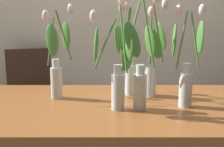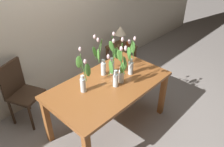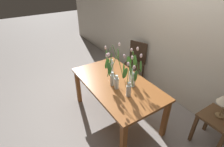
{
  "view_description": "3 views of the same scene",
  "coord_description": "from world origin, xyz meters",
  "px_view_note": "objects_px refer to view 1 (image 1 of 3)",
  "views": [
    {
      "loc": [
        -0.01,
        -1.48,
        1.19
      ],
      "look_at": [
        -0.01,
        0.02,
        0.9
      ],
      "focal_mm": 45.3,
      "sensor_mm": 36.0,
      "label": 1
    },
    {
      "loc": [
        -1.66,
        -1.63,
        2.39
      ],
      "look_at": [
        -0.02,
        -0.08,
        0.94
      ],
      "focal_mm": 35.44,
      "sensor_mm": 36.0,
      "label": 2
    },
    {
      "loc": [
        1.87,
        -1.29,
        2.3
      ],
      "look_at": [
        -0.04,
        -0.07,
        0.91
      ],
      "focal_mm": 27.61,
      "sensor_mm": 36.0,
      "label": 3
    }
  ],
  "objects_px": {
    "tulip_vase_0": "(116,73)",
    "tulip_vase_3": "(127,63)",
    "tulip_vase_1": "(139,73)",
    "dining_chair": "(31,94)",
    "dining_table": "(113,120)",
    "tulip_vase_5": "(152,65)",
    "tulip_vase_4": "(186,71)",
    "tulip_vase_2": "(57,66)"
  },
  "relations": [
    {
      "from": "tulip_vase_0",
      "to": "tulip_vase_3",
      "type": "height_order",
      "value": "tulip_vase_0"
    },
    {
      "from": "tulip_vase_1",
      "to": "dining_chair",
      "type": "distance_m",
      "value": 1.47
    },
    {
      "from": "dining_table",
      "to": "tulip_vase_0",
      "type": "distance_m",
      "value": 0.31
    },
    {
      "from": "dining_table",
      "to": "tulip_vase_3",
      "type": "xyz_separation_m",
      "value": [
        0.08,
        0.22,
        0.28
      ]
    },
    {
      "from": "tulip_vase_1",
      "to": "tulip_vase_5",
      "type": "height_order",
      "value": "tulip_vase_1"
    },
    {
      "from": "dining_table",
      "to": "tulip_vase_4",
      "type": "xyz_separation_m",
      "value": [
        0.37,
        -0.05,
        0.28
      ]
    },
    {
      "from": "tulip_vase_0",
      "to": "tulip_vase_3",
      "type": "bearing_deg",
      "value": 77.87
    },
    {
      "from": "dining_chair",
      "to": "tulip_vase_5",
      "type": "bearing_deg",
      "value": -41.45
    },
    {
      "from": "dining_table",
      "to": "tulip_vase_4",
      "type": "bearing_deg",
      "value": -7.56
    },
    {
      "from": "tulip_vase_3",
      "to": "tulip_vase_5",
      "type": "xyz_separation_m",
      "value": [
        0.14,
        -0.07,
        0.0
      ]
    },
    {
      "from": "dining_table",
      "to": "tulip_vase_0",
      "type": "height_order",
      "value": "tulip_vase_0"
    },
    {
      "from": "tulip_vase_4",
      "to": "tulip_vase_5",
      "type": "distance_m",
      "value": 0.25
    },
    {
      "from": "tulip_vase_4",
      "to": "tulip_vase_5",
      "type": "relative_size",
      "value": 0.93
    },
    {
      "from": "tulip_vase_1",
      "to": "tulip_vase_5",
      "type": "relative_size",
      "value": 1.03
    },
    {
      "from": "tulip_vase_1",
      "to": "tulip_vase_2",
      "type": "bearing_deg",
      "value": 155.25
    },
    {
      "from": "tulip_vase_5",
      "to": "tulip_vase_2",
      "type": "bearing_deg",
      "value": -175.93
    },
    {
      "from": "tulip_vase_3",
      "to": "tulip_vase_4",
      "type": "relative_size",
      "value": 1.06
    },
    {
      "from": "tulip_vase_1",
      "to": "tulip_vase_3",
      "type": "relative_size",
      "value": 1.05
    },
    {
      "from": "dining_chair",
      "to": "tulip_vase_3",
      "type": "bearing_deg",
      "value": -43.66
    },
    {
      "from": "dining_table",
      "to": "tulip_vase_3",
      "type": "bearing_deg",
      "value": 69.29
    },
    {
      "from": "tulip_vase_2",
      "to": "tulip_vase_3",
      "type": "bearing_deg",
      "value": 14.91
    },
    {
      "from": "tulip_vase_4",
      "to": "dining_table",
      "type": "bearing_deg",
      "value": 172.44
    },
    {
      "from": "tulip_vase_1",
      "to": "dining_table",
      "type": "bearing_deg",
      "value": 143.16
    },
    {
      "from": "dining_table",
      "to": "tulip_vase_3",
      "type": "distance_m",
      "value": 0.37
    },
    {
      "from": "dining_table",
      "to": "tulip_vase_0",
      "type": "relative_size",
      "value": 2.74
    },
    {
      "from": "dining_table",
      "to": "tulip_vase_5",
      "type": "bearing_deg",
      "value": 33.49
    },
    {
      "from": "tulip_vase_2",
      "to": "dining_table",
      "type": "bearing_deg",
      "value": -19.11
    },
    {
      "from": "tulip_vase_1",
      "to": "tulip_vase_2",
      "type": "xyz_separation_m",
      "value": [
        -0.45,
        0.21,
        0.0
      ]
    },
    {
      "from": "tulip_vase_2",
      "to": "tulip_vase_5",
      "type": "height_order",
      "value": "tulip_vase_5"
    },
    {
      "from": "tulip_vase_1",
      "to": "tulip_vase_4",
      "type": "height_order",
      "value": "tulip_vase_1"
    },
    {
      "from": "dining_table",
      "to": "tulip_vase_4",
      "type": "distance_m",
      "value": 0.47
    },
    {
      "from": "tulip_vase_4",
      "to": "tulip_vase_5",
      "type": "bearing_deg",
      "value": 125.84
    },
    {
      "from": "tulip_vase_4",
      "to": "dining_chair",
      "type": "relative_size",
      "value": 0.57
    },
    {
      "from": "tulip_vase_0",
      "to": "tulip_vase_5",
      "type": "distance_m",
      "value": 0.35
    },
    {
      "from": "tulip_vase_0",
      "to": "tulip_vase_4",
      "type": "distance_m",
      "value": 0.37
    },
    {
      "from": "tulip_vase_0",
      "to": "tulip_vase_3",
      "type": "relative_size",
      "value": 1.05
    },
    {
      "from": "tulip_vase_3",
      "to": "tulip_vase_5",
      "type": "relative_size",
      "value": 0.98
    },
    {
      "from": "tulip_vase_4",
      "to": "dining_chair",
      "type": "xyz_separation_m",
      "value": [
        -1.12,
        1.06,
        -0.41
      ]
    },
    {
      "from": "tulip_vase_3",
      "to": "tulip_vase_5",
      "type": "height_order",
      "value": "tulip_vase_5"
    },
    {
      "from": "tulip_vase_0",
      "to": "dining_table",
      "type": "bearing_deg",
      "value": 95.18
    },
    {
      "from": "dining_table",
      "to": "tulip_vase_1",
      "type": "bearing_deg",
      "value": -36.84
    },
    {
      "from": "dining_table",
      "to": "tulip_vase_5",
      "type": "relative_size",
      "value": 2.82
    }
  ]
}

